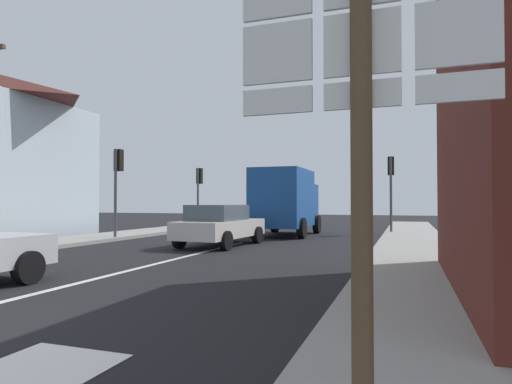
# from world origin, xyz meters

# --- Properties ---
(ground_plane) EXTENTS (80.00, 80.00, 0.00)m
(ground_plane) POSITION_xyz_m (0.00, 10.00, 0.00)
(ground_plane) COLOR black
(sidewalk_right) EXTENTS (2.46, 44.00, 0.14)m
(sidewalk_right) POSITION_xyz_m (6.23, 8.00, 0.07)
(sidewalk_right) COLOR gray
(sidewalk_right) RESTS_ON ground
(sidewalk_left) EXTENTS (2.46, 44.00, 0.14)m
(sidewalk_left) POSITION_xyz_m (-6.23, 8.00, 0.07)
(sidewalk_left) COLOR gray
(sidewalk_left) RESTS_ON ground
(lane_centre_stripe) EXTENTS (0.16, 12.00, 0.01)m
(lane_centre_stripe) POSITION_xyz_m (0.00, 6.00, 0.01)
(lane_centre_stripe) COLOR silver
(lane_centre_stripe) RESTS_ON ground
(sedan_far) EXTENTS (2.16, 4.29, 1.47)m
(sedan_far) POSITION_xyz_m (-0.31, 10.64, 0.76)
(sedan_far) COLOR beige
(sedan_far) RESTS_ON ground
(delivery_truck) EXTENTS (2.49, 5.00, 3.05)m
(delivery_truck) POSITION_xyz_m (0.66, 16.08, 1.65)
(delivery_truck) COLOR #19478C
(delivery_truck) RESTS_ON ground
(route_sign_post) EXTENTS (1.66, 0.14, 3.20)m
(route_sign_post) POSITION_xyz_m (5.73, -0.86, 2.00)
(route_sign_post) COLOR brown
(route_sign_post) RESTS_ON ground
(traffic_light_far_left) EXTENTS (0.30, 0.49, 3.52)m
(traffic_light_far_left) POSITION_xyz_m (-5.30, 19.00, 2.61)
(traffic_light_far_left) COLOR #47474C
(traffic_light_far_left) RESTS_ON ground
(traffic_light_near_left) EXTENTS (0.30, 0.49, 3.76)m
(traffic_light_near_left) POSITION_xyz_m (-5.30, 11.48, 2.78)
(traffic_light_near_left) COLOR #47474C
(traffic_light_near_left) RESTS_ON ground
(traffic_light_far_right) EXTENTS (0.30, 0.49, 3.78)m
(traffic_light_far_right) POSITION_xyz_m (5.30, 18.49, 2.80)
(traffic_light_far_right) COLOR #47474C
(traffic_light_far_right) RESTS_ON ground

